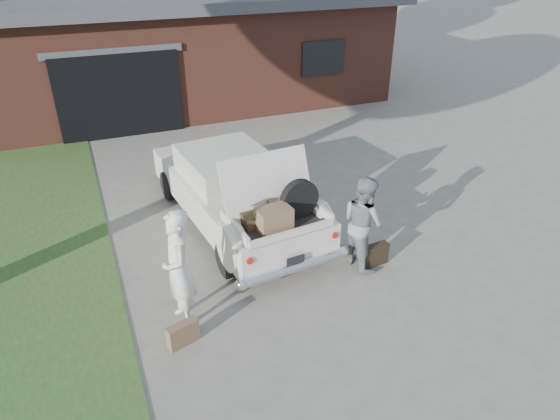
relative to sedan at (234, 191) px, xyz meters
name	(u,v)px	position (x,y,z in m)	size (l,w,h in m)	color
ground	(295,289)	(0.20, -2.30, -0.68)	(90.00, 90.00, 0.00)	gray
house	(181,44)	(1.18, 9.17, 0.99)	(12.80, 7.80, 3.30)	brown
sedan	(234,191)	(0.00, 0.00, 0.00)	(2.24, 4.79, 1.87)	silver
woman_left	(179,269)	(-1.55, -2.33, 0.20)	(0.64, 0.42, 1.76)	silver
woman_right	(363,222)	(1.49, -2.09, 0.11)	(0.77, 0.60, 1.59)	gray
suitcase_left	(183,334)	(-1.67, -2.80, -0.52)	(0.44, 0.14, 0.34)	brown
suitcase_right	(374,255)	(1.68, -2.21, -0.50)	(0.49, 0.15, 0.38)	black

